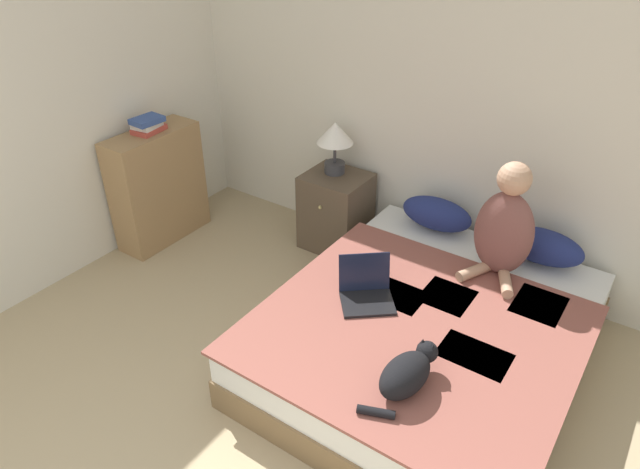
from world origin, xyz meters
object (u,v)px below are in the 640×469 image
pillow_far (543,247)px  table_lamp (335,138)px  nightstand (336,211)px  bookshelf (158,186)px  book_stack_top (148,125)px  bed (427,337)px  laptop_open (366,292)px  person_sitting (504,227)px  pillow_near (437,214)px  cat_tabby (407,373)px

pillow_far → table_lamp: bearing=-179.2°
nightstand → table_lamp: bearing=137.7°
bookshelf → book_stack_top: bearing=-129.2°
bed → laptop_open: laptop_open is taller
bed → person_sitting: 0.83m
pillow_near → person_sitting: (0.56, -0.29, 0.22)m
bed → pillow_far: bearing=66.7°
book_stack_top → bookshelf: bearing=50.8°
pillow_far → book_stack_top: 2.98m
bed → bookshelf: size_ratio=2.22×
pillow_near → person_sitting: bearing=-27.1°
person_sitting → cat_tabby: size_ratio=1.50×
nightstand → bookshelf: (-1.26, -0.70, 0.15)m
book_stack_top → pillow_far: bearing=15.0°
bed → bookshelf: bearing=177.3°
nightstand → bookshelf: size_ratio=0.68×
pillow_near → bookshelf: size_ratio=0.56×
cat_tabby → table_lamp: (-1.40, 1.48, 0.40)m
pillow_far → cat_tabby: bearing=-98.4°
bed → table_lamp: table_lamp is taller
laptop_open → bookshelf: bookshelf is taller
cat_tabby → laptop_open: laptop_open is taller
pillow_far → laptop_open: 1.26m
cat_tabby → pillow_near: bearing=28.2°
pillow_far → bookshelf: size_ratio=0.56×
pillow_near → book_stack_top: book_stack_top is taller
pillow_near → person_sitting: person_sitting is taller
cat_tabby → person_sitting: bearing=7.4°
book_stack_top → nightstand: bearing=29.0°
pillow_near → book_stack_top: (-2.08, -0.76, 0.46)m
bed → pillow_near: bearing=113.3°
pillow_near → table_lamp: table_lamp is taller
bed → pillow_far: 1.01m
bed → nightstand: bearing=145.8°
laptop_open → nightstand: laptop_open is taller
bed → pillow_near: pillow_near is taller
pillow_far → bookshelf: 2.94m
cat_tabby → laptop_open: 0.72m
pillow_near → table_lamp: size_ratio=1.27×
pillow_near → laptop_open: (0.01, -1.01, -0.06)m
pillow_near → bookshelf: 2.22m
nightstand → bookshelf: 1.45m
pillow_far → table_lamp: 1.67m
cat_tabby → table_lamp: bearing=52.0°
table_lamp → bookshelf: (-1.22, -0.74, -0.45)m
bed → table_lamp: (-1.25, 0.86, 0.71)m
pillow_far → table_lamp: (-1.62, -0.02, 0.39)m
nightstand → book_stack_top: book_stack_top is taller
pillow_near → nightstand: pillow_near is taller
cat_tabby → table_lamp: table_lamp is taller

